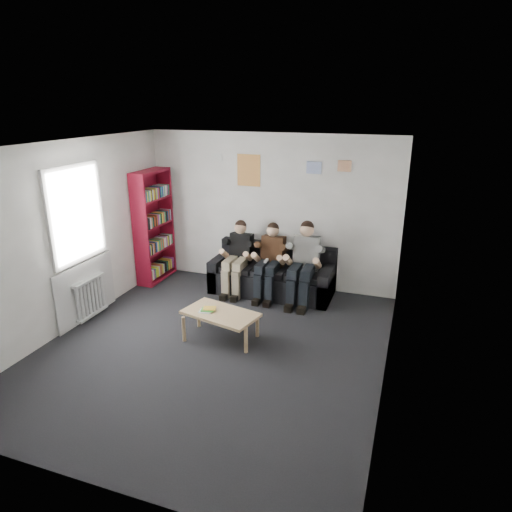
# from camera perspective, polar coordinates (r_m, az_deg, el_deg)

# --- Properties ---
(room_shell) EXTENTS (5.00, 5.00, 5.00)m
(room_shell) POSITION_cam_1_polar(r_m,az_deg,el_deg) (5.83, -5.69, 0.21)
(room_shell) COLOR black
(room_shell) RESTS_ON ground
(sofa) EXTENTS (2.10, 0.86, 0.81)m
(sofa) POSITION_cam_1_polar(r_m,az_deg,el_deg) (7.98, 2.11, -2.54)
(sofa) COLOR black
(sofa) RESTS_ON ground
(bookshelf) EXTENTS (0.31, 0.92, 2.04)m
(bookshelf) POSITION_cam_1_polar(r_m,az_deg,el_deg) (8.56, -12.62, 3.65)
(bookshelf) COLOR maroon
(bookshelf) RESTS_ON ground
(coffee_table) EXTENTS (1.03, 0.57, 0.41)m
(coffee_table) POSITION_cam_1_polar(r_m,az_deg,el_deg) (6.43, -4.45, -7.43)
(coffee_table) COLOR #D5BD7B
(coffee_table) RESTS_ON ground
(game_cases) EXTENTS (0.21, 0.18, 0.04)m
(game_cases) POSITION_cam_1_polar(r_m,az_deg,el_deg) (6.45, -6.08, -6.69)
(game_cases) COLOR white
(game_cases) RESTS_ON coffee_table
(person_left) EXTENTS (0.38, 0.82, 1.26)m
(person_left) POSITION_cam_1_polar(r_m,az_deg,el_deg) (7.87, -2.35, -0.24)
(person_left) COLOR black
(person_left) RESTS_ON sofa
(person_middle) EXTENTS (0.39, 0.82, 1.27)m
(person_middle) POSITION_cam_1_polar(r_m,az_deg,el_deg) (7.68, 1.71, -0.69)
(person_middle) COLOR #4F2E1A
(person_middle) RESTS_ON sofa
(person_right) EXTENTS (0.43, 0.91, 1.35)m
(person_right) POSITION_cam_1_polar(r_m,az_deg,el_deg) (7.52, 5.94, -0.98)
(person_right) COLOR silver
(person_right) RESTS_ON sofa
(radiator) EXTENTS (0.10, 0.64, 0.60)m
(radiator) POSITION_cam_1_polar(r_m,az_deg,el_deg) (7.45, -19.98, -4.85)
(radiator) COLOR white
(radiator) RESTS_ON ground
(window) EXTENTS (0.05, 1.30, 2.36)m
(window) POSITION_cam_1_polar(r_m,az_deg,el_deg) (7.27, -21.03, 0.16)
(window) COLOR white
(window) RESTS_ON room_shell
(poster_large) EXTENTS (0.42, 0.01, 0.55)m
(poster_large) POSITION_cam_1_polar(r_m,az_deg,el_deg) (8.06, -0.92, 10.66)
(poster_large) COLOR #E6CC51
(poster_large) RESTS_ON room_shell
(poster_blue) EXTENTS (0.25, 0.01, 0.20)m
(poster_blue) POSITION_cam_1_polar(r_m,az_deg,el_deg) (7.72, 7.25, 10.90)
(poster_blue) COLOR blue
(poster_blue) RESTS_ON room_shell
(poster_pink) EXTENTS (0.22, 0.01, 0.18)m
(poster_pink) POSITION_cam_1_polar(r_m,az_deg,el_deg) (7.63, 11.00, 10.98)
(poster_pink) COLOR #D2418D
(poster_pink) RESTS_ON room_shell
(poster_sign) EXTENTS (0.20, 0.01, 0.14)m
(poster_sign) POSITION_cam_1_polar(r_m,az_deg,el_deg) (8.26, -4.92, 12.19)
(poster_sign) COLOR white
(poster_sign) RESTS_ON room_shell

